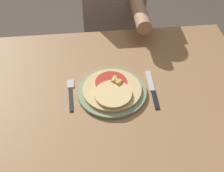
{
  "coord_description": "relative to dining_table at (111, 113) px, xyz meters",
  "views": [
    {
      "loc": [
        -0.09,
        -0.85,
        1.66
      ],
      "look_at": [
        0.01,
        0.01,
        0.79
      ],
      "focal_mm": 50.0,
      "sensor_mm": 36.0,
      "label": 1
    }
  ],
  "objects": [
    {
      "name": "fork",
      "position": [
        -0.16,
        0.03,
        0.11
      ],
      "size": [
        0.03,
        0.18,
        0.0
      ],
      "color": "black",
      "rests_on": "dining_table"
    },
    {
      "name": "dining_table",
      "position": [
        0.0,
        0.0,
        0.0
      ],
      "size": [
        1.19,
        0.89,
        0.75
      ],
      "color": "#9E754C",
      "rests_on": "ground_plane"
    },
    {
      "name": "pizza",
      "position": [
        0.01,
        0.01,
        0.13
      ],
      "size": [
        0.24,
        0.24,
        0.04
      ],
      "color": "#DBBC7A",
      "rests_on": "plate"
    },
    {
      "name": "person_diner",
      "position": [
        0.08,
        0.7,
        0.03
      ],
      "size": [
        0.34,
        0.52,
        1.17
      ],
      "color": "#2D2D38",
      "rests_on": "ground_plane"
    },
    {
      "name": "knife",
      "position": [
        0.17,
        0.01,
        0.11
      ],
      "size": [
        0.03,
        0.22,
        0.0
      ],
      "color": "black",
      "rests_on": "dining_table"
    },
    {
      "name": "plate",
      "position": [
        0.01,
        0.01,
        0.11
      ],
      "size": [
        0.28,
        0.28,
        0.01
      ],
      "color": "gray",
      "rests_on": "dining_table"
    }
  ]
}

